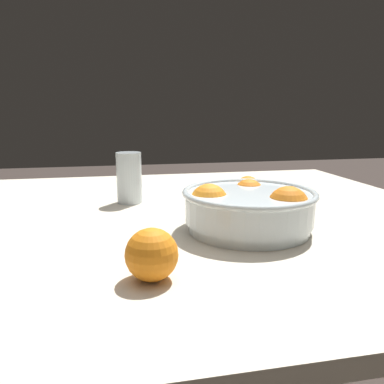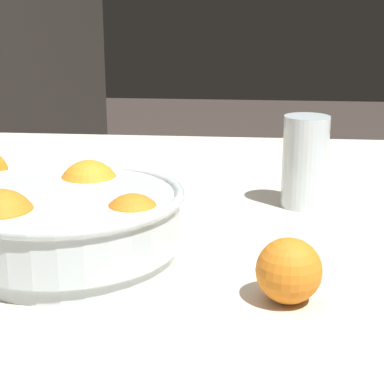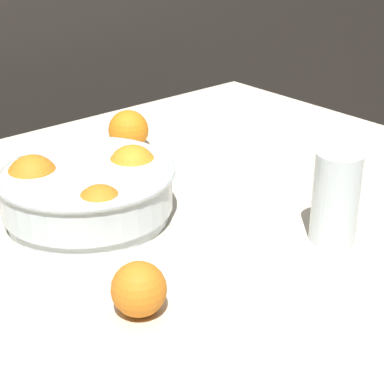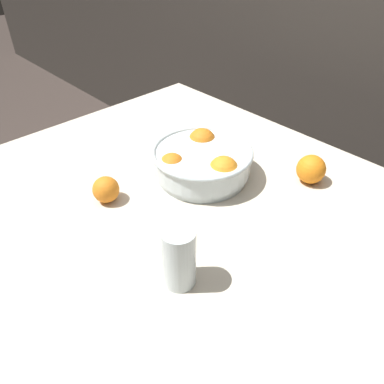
# 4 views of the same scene
# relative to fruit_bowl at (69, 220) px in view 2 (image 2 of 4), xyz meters

# --- Properties ---
(dining_table) EXTENTS (1.29, 1.15, 0.73)m
(dining_table) POSITION_rel_fruit_bowl_xyz_m (0.08, -0.16, -0.11)
(dining_table) COLOR beige
(dining_table) RESTS_ON ground_plane
(fruit_bowl) EXTENTS (0.28, 0.28, 0.10)m
(fruit_bowl) POSITION_rel_fruit_bowl_xyz_m (0.00, 0.00, 0.00)
(fruit_bowl) COLOR silver
(fruit_bowl) RESTS_ON dining_table
(juice_glass) EXTENTS (0.07, 0.07, 0.14)m
(juice_glass) POSITION_rel_fruit_bowl_xyz_m (0.23, -0.29, 0.01)
(juice_glass) COLOR #F4A314
(juice_glass) RESTS_ON dining_table
(orange_loose_near_bowl) EXTENTS (0.07, 0.07, 0.07)m
(orange_loose_near_bowl) POSITION_rel_fruit_bowl_xyz_m (-0.09, -0.25, -0.01)
(orange_loose_near_bowl) COLOR orange
(orange_loose_near_bowl) RESTS_ON dining_table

